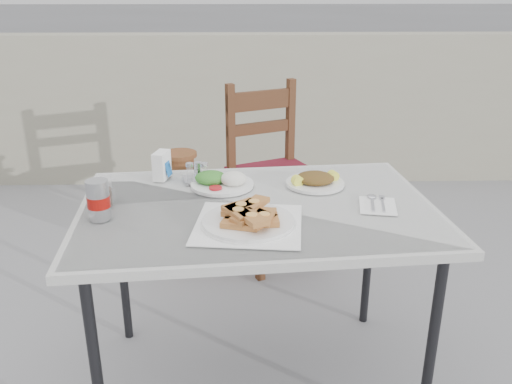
{
  "coord_description": "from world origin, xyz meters",
  "views": [
    {
      "loc": [
        -0.01,
        -1.89,
        1.59
      ],
      "look_at": [
        0.04,
        0.03,
        0.84
      ],
      "focal_mm": 38.0,
      "sensor_mm": 36.0,
      "label": 1
    }
  ],
  "objects_px": {
    "napkin_holder": "(162,165)",
    "chair": "(273,172)",
    "pide_plate": "(248,216)",
    "condiment_caddy": "(198,174)",
    "terracotta_urn": "(183,210)",
    "cafe_table": "(257,219)",
    "salad_rice_plate": "(221,181)",
    "soda_can": "(98,200)",
    "cola_glass": "(103,194)",
    "salad_chopped_plate": "(315,180)"
  },
  "relations": [
    {
      "from": "condiment_caddy",
      "to": "napkin_holder",
      "type": "bearing_deg",
      "value": 167.03
    },
    {
      "from": "cola_glass",
      "to": "terracotta_urn",
      "type": "relative_size",
      "value": 0.16
    },
    {
      "from": "napkin_holder",
      "to": "chair",
      "type": "height_order",
      "value": "chair"
    },
    {
      "from": "salad_chopped_plate",
      "to": "cola_glass",
      "type": "xyz_separation_m",
      "value": [
        -0.82,
        -0.2,
        0.03
      ]
    },
    {
      "from": "cola_glass",
      "to": "condiment_caddy",
      "type": "distance_m",
      "value": 0.42
    },
    {
      "from": "salad_chopped_plate",
      "to": "chair",
      "type": "distance_m",
      "value": 0.97
    },
    {
      "from": "cafe_table",
      "to": "terracotta_urn",
      "type": "height_order",
      "value": "cafe_table"
    },
    {
      "from": "cafe_table",
      "to": "chair",
      "type": "distance_m",
      "value": 1.16
    },
    {
      "from": "cola_glass",
      "to": "terracotta_urn",
      "type": "bearing_deg",
      "value": 81.76
    },
    {
      "from": "cola_glass",
      "to": "chair",
      "type": "xyz_separation_m",
      "value": [
        0.7,
        1.12,
        -0.31
      ]
    },
    {
      "from": "condiment_caddy",
      "to": "soda_can",
      "type": "bearing_deg",
      "value": -129.79
    },
    {
      "from": "salad_rice_plate",
      "to": "pide_plate",
      "type": "bearing_deg",
      "value": -74.54
    },
    {
      "from": "salad_chopped_plate",
      "to": "cola_glass",
      "type": "height_order",
      "value": "cola_glass"
    },
    {
      "from": "salad_rice_plate",
      "to": "chair",
      "type": "distance_m",
      "value": 1.01
    },
    {
      "from": "cafe_table",
      "to": "napkin_holder",
      "type": "bearing_deg",
      "value": 142.56
    },
    {
      "from": "napkin_holder",
      "to": "chair",
      "type": "relative_size",
      "value": 0.11
    },
    {
      "from": "salad_rice_plate",
      "to": "terracotta_urn",
      "type": "relative_size",
      "value": 0.38
    },
    {
      "from": "salad_chopped_plate",
      "to": "soda_can",
      "type": "distance_m",
      "value": 0.86
    },
    {
      "from": "terracotta_urn",
      "to": "cafe_table",
      "type": "bearing_deg",
      "value": -69.54
    },
    {
      "from": "cafe_table",
      "to": "condiment_caddy",
      "type": "height_order",
      "value": "condiment_caddy"
    },
    {
      "from": "pide_plate",
      "to": "napkin_holder",
      "type": "xyz_separation_m",
      "value": [
        -0.36,
        0.48,
        0.03
      ]
    },
    {
      "from": "salad_rice_plate",
      "to": "soda_can",
      "type": "height_order",
      "value": "soda_can"
    },
    {
      "from": "condiment_caddy",
      "to": "chair",
      "type": "xyz_separation_m",
      "value": [
        0.36,
        0.86,
        -0.29
      ]
    },
    {
      "from": "salad_rice_plate",
      "to": "condiment_caddy",
      "type": "bearing_deg",
      "value": 147.57
    },
    {
      "from": "terracotta_urn",
      "to": "cola_glass",
      "type": "bearing_deg",
      "value": -98.24
    },
    {
      "from": "cafe_table",
      "to": "condiment_caddy",
      "type": "distance_m",
      "value": 0.37
    },
    {
      "from": "condiment_caddy",
      "to": "terracotta_urn",
      "type": "relative_size",
      "value": 0.21
    },
    {
      "from": "pide_plate",
      "to": "chair",
      "type": "bearing_deg",
      "value": 83.07
    },
    {
      "from": "cola_glass",
      "to": "napkin_holder",
      "type": "xyz_separation_m",
      "value": [
        0.18,
        0.29,
        0.01
      ]
    },
    {
      "from": "salad_chopped_plate",
      "to": "cola_glass",
      "type": "relative_size",
      "value": 2.23
    },
    {
      "from": "soda_can",
      "to": "cola_glass",
      "type": "relative_size",
      "value": 1.33
    },
    {
      "from": "napkin_holder",
      "to": "pide_plate",
      "type": "bearing_deg",
      "value": -39.39
    },
    {
      "from": "pide_plate",
      "to": "cola_glass",
      "type": "height_order",
      "value": "cola_glass"
    },
    {
      "from": "salad_rice_plate",
      "to": "napkin_holder",
      "type": "height_order",
      "value": "napkin_holder"
    },
    {
      "from": "pide_plate",
      "to": "salad_rice_plate",
      "type": "height_order",
      "value": "pide_plate"
    },
    {
      "from": "condiment_caddy",
      "to": "salad_rice_plate",
      "type": "bearing_deg",
      "value": -32.43
    },
    {
      "from": "condiment_caddy",
      "to": "salad_chopped_plate",
      "type": "bearing_deg",
      "value": -6.89
    },
    {
      "from": "cafe_table",
      "to": "pide_plate",
      "type": "distance_m",
      "value": 0.2
    },
    {
      "from": "soda_can",
      "to": "terracotta_urn",
      "type": "relative_size",
      "value": 0.21
    },
    {
      "from": "soda_can",
      "to": "condiment_caddy",
      "type": "height_order",
      "value": "soda_can"
    },
    {
      "from": "napkin_holder",
      "to": "condiment_caddy",
      "type": "bearing_deg",
      "value": 0.87
    },
    {
      "from": "napkin_holder",
      "to": "soda_can",
      "type": "bearing_deg",
      "value": -97.75
    },
    {
      "from": "salad_rice_plate",
      "to": "napkin_holder",
      "type": "bearing_deg",
      "value": 158.59
    },
    {
      "from": "cafe_table",
      "to": "soda_can",
      "type": "distance_m",
      "value": 0.58
    },
    {
      "from": "napkin_holder",
      "to": "terracotta_urn",
      "type": "distance_m",
      "value": 0.98
    },
    {
      "from": "cafe_table",
      "to": "soda_can",
      "type": "bearing_deg",
      "value": -168.67
    },
    {
      "from": "salad_chopped_plate",
      "to": "chair",
      "type": "bearing_deg",
      "value": 97.42
    },
    {
      "from": "napkin_holder",
      "to": "condiment_caddy",
      "type": "distance_m",
      "value": 0.16
    },
    {
      "from": "salad_rice_plate",
      "to": "chair",
      "type": "height_order",
      "value": "chair"
    },
    {
      "from": "pide_plate",
      "to": "soda_can",
      "type": "height_order",
      "value": "soda_can"
    }
  ]
}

